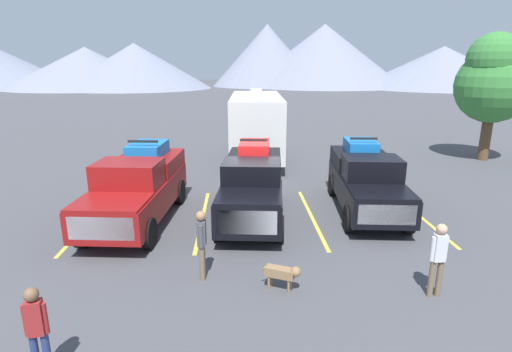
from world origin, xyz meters
TOP-DOWN VIEW (x-y plane):
  - ground_plane at (0.00, 0.00)m, footprint 240.00×240.00m
  - pickup_truck_a at (-3.97, -0.78)m, footprint 2.62×5.82m
  - pickup_truck_b at (-0.16, -0.61)m, footprint 2.47×5.65m
  - pickup_truck_c at (3.89, -0.18)m, footprint 2.48×5.53m
  - lot_stripe_a at (-5.63, -0.79)m, footprint 0.12×5.50m
  - lot_stripe_b at (-1.88, -0.79)m, footprint 0.12×5.50m
  - lot_stripe_c at (1.88, -0.79)m, footprint 0.12×5.50m
  - lot_stripe_d at (5.63, -0.79)m, footprint 0.12×5.50m
  - camper_trailer_a at (0.36, 7.78)m, footprint 2.86×8.68m
  - person_a at (-3.94, -7.91)m, footprint 0.37×0.24m
  - person_b at (3.76, -5.79)m, footprint 0.39×0.24m
  - person_c at (-1.54, -4.76)m, footprint 0.24×0.39m
  - dog at (0.38, -5.40)m, footprint 0.89×0.53m
  - tree_a at (12.70, 7.16)m, footprint 3.84×3.84m
  - mountain_ridge at (4.31, 77.55)m, footprint 163.51×46.06m

SIDE VIEW (x-z plane):
  - ground_plane at x=0.00m, z-range 0.00..0.00m
  - lot_stripe_a at x=-5.63m, z-range 0.00..0.01m
  - lot_stripe_b at x=-1.88m, z-range 0.00..0.01m
  - lot_stripe_c at x=1.88m, z-range 0.00..0.01m
  - lot_stripe_d at x=5.63m, z-range 0.00..0.01m
  - dog at x=0.38m, z-range 0.12..0.77m
  - person_a at x=-3.94m, z-range 0.13..1.83m
  - person_c at x=-1.54m, z-range 0.13..1.89m
  - person_b at x=3.76m, z-range 0.13..1.89m
  - pickup_truck_c at x=3.89m, z-range -0.10..2.40m
  - pickup_truck_b at x=-0.16m, z-range -0.12..2.43m
  - pickup_truck_a at x=-3.97m, z-range -0.09..2.48m
  - camper_trailer_a at x=0.36m, z-range 0.10..3.87m
  - tree_a at x=12.70m, z-range 0.95..7.60m
  - mountain_ridge at x=4.31m, z-range -2.53..14.86m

